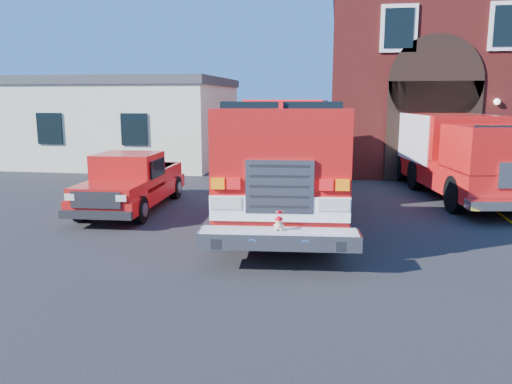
% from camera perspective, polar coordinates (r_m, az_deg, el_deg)
% --- Properties ---
extents(ground, '(100.00, 100.00, 0.00)m').
position_cam_1_polar(ground, '(12.38, 0.87, -4.91)').
color(ground, black).
rests_on(ground, ground).
extents(parking_stripe_mid, '(0.12, 3.00, 0.01)m').
position_cam_1_polar(parking_stripe_mid, '(16.85, 25.44, -1.76)').
color(parking_stripe_mid, yellow).
rests_on(parking_stripe_mid, ground).
extents(parking_stripe_far, '(0.12, 3.00, 0.01)m').
position_cam_1_polar(parking_stripe_far, '(19.69, 23.03, 0.08)').
color(parking_stripe_far, yellow).
rests_on(parking_stripe_far, ground).
extents(fire_station, '(15.20, 10.20, 8.45)m').
position_cam_1_polar(fire_station, '(26.82, 25.37, 11.62)').
color(fire_station, maroon).
rests_on(fire_station, ground).
extents(side_building, '(10.20, 8.20, 4.35)m').
position_cam_1_polar(side_building, '(27.03, -14.42, 7.92)').
color(side_building, beige).
rests_on(side_building, ground).
extents(fire_engine, '(3.82, 10.89, 3.29)m').
position_cam_1_polar(fire_engine, '(14.74, 3.29, 4.33)').
color(fire_engine, black).
rests_on(fire_engine, ground).
extents(pickup_truck, '(2.11, 5.37, 1.74)m').
position_cam_1_polar(pickup_truck, '(15.53, -13.98, 1.06)').
color(pickup_truck, black).
rests_on(pickup_truck, ground).
extents(secondary_truck, '(3.83, 8.80, 2.76)m').
position_cam_1_polar(secondary_truck, '(18.69, 22.07, 4.28)').
color(secondary_truck, black).
rests_on(secondary_truck, ground).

